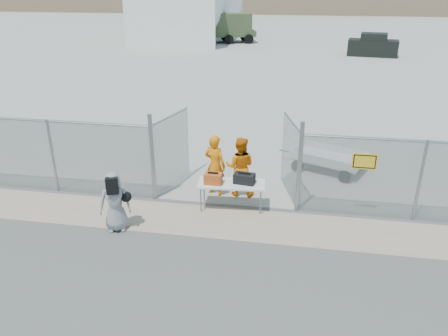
% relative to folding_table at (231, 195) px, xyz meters
% --- Properties ---
extents(ground, '(160.00, 160.00, 0.00)m').
position_rel_folding_table_xyz_m(ground, '(-0.23, -1.82, -0.38)').
color(ground, '#4A4A4A').
extents(tarmac_inside, '(160.00, 80.00, 0.01)m').
position_rel_folding_table_xyz_m(tarmac_inside, '(-0.23, 40.18, -0.37)').
color(tarmac_inside, '#9E9E93').
rests_on(tarmac_inside, ground).
extents(dirt_strip, '(44.00, 1.60, 0.01)m').
position_rel_folding_table_xyz_m(dirt_strip, '(-0.23, -0.82, -0.37)').
color(dirt_strip, tan).
rests_on(dirt_strip, ground).
extents(chain_link_fence, '(40.00, 0.20, 2.20)m').
position_rel_folding_table_xyz_m(chain_link_fence, '(-0.23, 0.18, 0.72)').
color(chain_link_fence, gray).
rests_on(chain_link_fence, ground).
extents(folding_table, '(1.83, 0.87, 0.76)m').
position_rel_folding_table_xyz_m(folding_table, '(0.00, 0.00, 0.00)').
color(folding_table, silver).
rests_on(folding_table, ground).
extents(orange_bag, '(0.47, 0.32, 0.29)m').
position_rel_folding_table_xyz_m(orange_bag, '(-0.47, -0.12, 0.52)').
color(orange_bag, '#C74E1B').
rests_on(orange_bag, folding_table).
extents(black_duffel, '(0.59, 0.39, 0.27)m').
position_rel_folding_table_xyz_m(black_duffel, '(0.34, 0.05, 0.51)').
color(black_duffel, black).
rests_on(black_duffel, folding_table).
extents(security_worker_left, '(0.77, 0.64, 1.81)m').
position_rel_folding_table_xyz_m(security_worker_left, '(-0.60, 0.78, 0.52)').
color(security_worker_left, orange).
rests_on(security_worker_left, ground).
extents(security_worker_right, '(0.86, 0.67, 1.75)m').
position_rel_folding_table_xyz_m(security_worker_right, '(0.11, 0.86, 0.50)').
color(security_worker_right, orange).
rests_on(security_worker_right, ground).
extents(visitor, '(0.87, 0.70, 1.55)m').
position_rel_folding_table_xyz_m(visitor, '(-2.64, -1.58, 0.39)').
color(visitor, gray).
rests_on(visitor, ground).
extents(utility_trailer, '(3.26, 2.53, 0.70)m').
position_rel_folding_table_xyz_m(utility_trailer, '(2.71, 3.10, -0.03)').
color(utility_trailer, silver).
rests_on(utility_trailer, ground).
extents(military_truck, '(6.25, 3.91, 2.80)m').
position_rel_folding_table_xyz_m(military_truck, '(-5.95, 34.08, 1.02)').
color(military_truck, '#404E2D').
rests_on(military_truck, ground).
extents(parked_vehicle_near, '(4.14, 2.33, 1.77)m').
position_rel_folding_table_xyz_m(parked_vehicle_near, '(7.38, 27.89, 0.51)').
color(parked_vehicle_near, black).
rests_on(parked_vehicle_near, ground).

